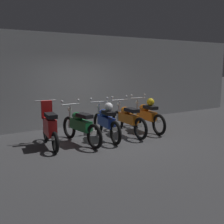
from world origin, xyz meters
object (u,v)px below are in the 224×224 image
motorbike_slot_0 (50,127)px  motorbike_slot_3 (128,119)px  motorbike_slot_1 (80,125)px  motorbike_slot_2 (106,121)px  motorbike_slot_4 (147,115)px

motorbike_slot_0 → motorbike_slot_3: 2.44m
motorbike_slot_1 → motorbike_slot_3: same height
motorbike_slot_0 → motorbike_slot_2: 1.63m
motorbike_slot_1 → motorbike_slot_4: 2.45m
motorbike_slot_0 → motorbike_slot_4: (3.25, 0.02, 0.00)m
motorbike_slot_2 → motorbike_slot_1: bearing=-179.1°
motorbike_slot_0 → motorbike_slot_4: 3.25m
motorbike_slot_1 → motorbike_slot_2: bearing=0.9°
motorbike_slot_0 → motorbike_slot_3: bearing=-1.9°
motorbike_slot_1 → motorbike_slot_4: size_ratio=1.00×
motorbike_slot_1 → motorbike_slot_2: 0.82m
motorbike_slot_0 → motorbike_slot_2: (1.62, -0.14, 0.00)m
motorbike_slot_1 → motorbike_slot_2: size_ratio=1.00×
motorbike_slot_2 → motorbike_slot_3: 0.82m
motorbike_slot_2 → motorbike_slot_3: size_ratio=1.00×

